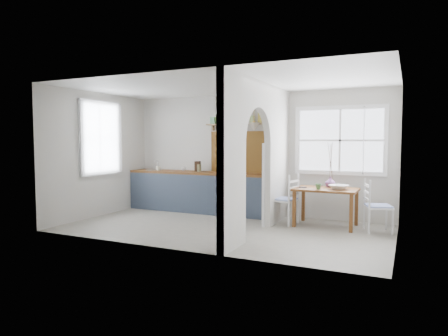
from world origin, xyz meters
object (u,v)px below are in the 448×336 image
at_px(chair_right, 378,206).
at_px(vase, 330,182).
at_px(dining_table, 326,207).
at_px(chair_left, 284,199).
at_px(kettle, 269,168).

distance_m(chair_right, vase, 1.00).
distance_m(dining_table, vase, 0.51).
height_order(chair_left, chair_right, chair_left).
bearing_deg(kettle, dining_table, -5.32).
xyz_separation_m(chair_right, vase, (-0.89, 0.32, 0.35)).
bearing_deg(vase, kettle, 176.37).
height_order(chair_right, kettle, kettle).
xyz_separation_m(chair_left, kettle, (-0.45, 0.40, 0.56)).
bearing_deg(vase, chair_left, -158.10).
height_order(chair_left, vase, chair_left).
distance_m(chair_right, kettle, 2.25).
xyz_separation_m(dining_table, kettle, (-1.22, 0.31, 0.68)).
bearing_deg(chair_left, vase, 122.09).
height_order(dining_table, chair_left, chair_left).
height_order(chair_left, kettle, kettle).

